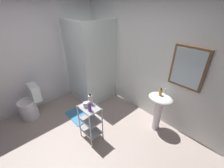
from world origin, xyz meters
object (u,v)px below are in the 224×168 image
at_px(shower_stall, 91,82).
at_px(rinse_cup, 86,105).
at_px(storage_cart, 90,121).
at_px(hand_soap_bottle, 160,92).
at_px(lotion_bottle_white, 90,100).
at_px(bath_mat, 79,115).
at_px(pedestal_sink, 159,106).
at_px(conditioner_bottle_purple, 90,107).
at_px(toilet, 30,105).

distance_m(shower_stall, rinse_cup, 1.43).
distance_m(shower_stall, storage_cart, 1.41).
height_order(hand_soap_bottle, lotion_bottle_white, same).
relative_size(storage_cart, rinse_cup, 8.03).
height_order(rinse_cup, bath_mat, rinse_cup).
relative_size(pedestal_sink, hand_soap_bottle, 5.27).
relative_size(conditioner_bottle_purple, bath_mat, 0.31).
bearing_deg(storage_cart, conditioner_bottle_purple, -26.41).
relative_size(conditioner_bottle_purple, rinse_cup, 2.00).
height_order(conditioner_bottle_purple, rinse_cup, conditioner_bottle_purple).
height_order(storage_cart, lotion_bottle_white, lotion_bottle_white).
bearing_deg(conditioner_bottle_purple, lotion_bottle_white, 139.66).
relative_size(toilet, storage_cart, 1.03).
relative_size(toilet, conditioner_bottle_purple, 4.12).
relative_size(shower_stall, pedestal_sink, 2.47).
bearing_deg(conditioner_bottle_purple, toilet, -158.38).
height_order(pedestal_sink, conditioner_bottle_purple, conditioner_bottle_purple).
bearing_deg(storage_cart, toilet, -155.98).
bearing_deg(pedestal_sink, toilet, -140.20).
distance_m(storage_cart, hand_soap_bottle, 1.37).
bearing_deg(rinse_cup, shower_stall, 141.38).
bearing_deg(rinse_cup, lotion_bottle_white, 94.16).
height_order(lotion_bottle_white, rinse_cup, lotion_bottle_white).
distance_m(toilet, conditioner_bottle_purple, 1.70).
bearing_deg(toilet, pedestal_sink, 39.80).
bearing_deg(rinse_cup, storage_cart, 36.70).
relative_size(shower_stall, rinse_cup, 21.71).
bearing_deg(bath_mat, conditioner_bottle_purple, -12.51).
bearing_deg(rinse_cup, hand_soap_bottle, 58.27).
relative_size(hand_soap_bottle, lotion_bottle_white, 0.69).
bearing_deg(shower_stall, conditioner_bottle_purple, -35.68).
bearing_deg(toilet, storage_cart, 24.02).
height_order(conditioner_bottle_purple, bath_mat, conditioner_bottle_purple).
distance_m(toilet, bath_mat, 1.09).
distance_m(pedestal_sink, lotion_bottle_white, 1.31).
distance_m(hand_soap_bottle, lotion_bottle_white, 1.27).
distance_m(storage_cart, rinse_cup, 0.35).
bearing_deg(lotion_bottle_white, toilet, -152.57).
height_order(lotion_bottle_white, bath_mat, lotion_bottle_white).
bearing_deg(shower_stall, storage_cart, -36.26).
bearing_deg(shower_stall, lotion_bottle_white, -35.05).
bearing_deg(rinse_cup, pedestal_sink, 57.66).
height_order(hand_soap_bottle, rinse_cup, hand_soap_bottle).
relative_size(pedestal_sink, conditioner_bottle_purple, 4.39).
distance_m(lotion_bottle_white, rinse_cup, 0.12).
xyz_separation_m(toilet, bath_mat, (0.71, 0.77, -0.31)).
xyz_separation_m(conditioner_bottle_purple, bath_mat, (-0.80, 0.18, -0.81)).
bearing_deg(lotion_bottle_white, pedestal_sink, 54.71).
bearing_deg(bath_mat, storage_cart, -10.86).
distance_m(lotion_bottle_white, bath_mat, 1.06).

